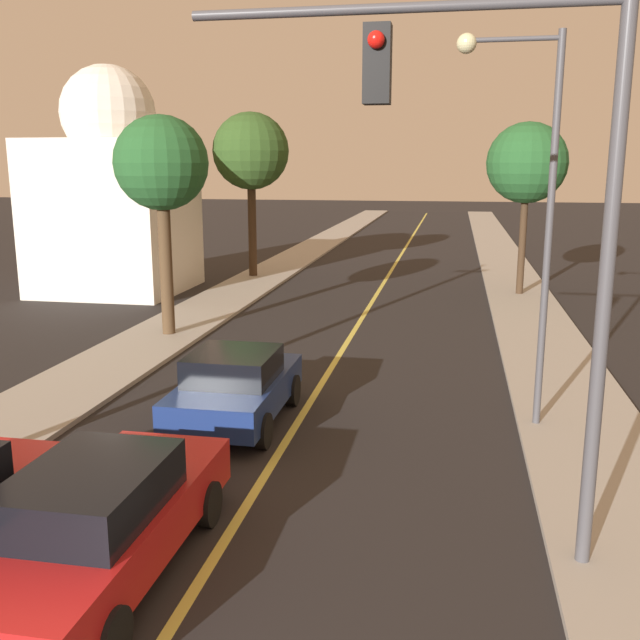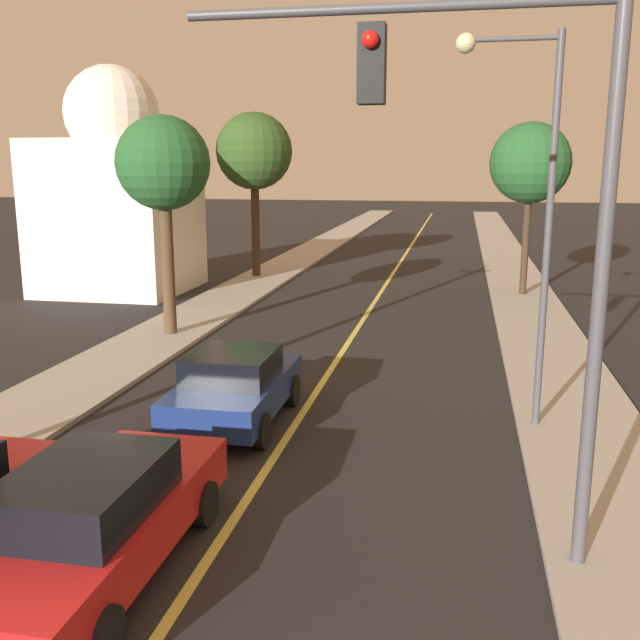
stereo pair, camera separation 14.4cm
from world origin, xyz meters
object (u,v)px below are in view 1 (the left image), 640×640
(car_near_lane_front, at_px, (100,521))
(tree_right_near, at_px, (527,164))
(domed_building_left, at_px, (113,195))
(car_near_lane_second, at_px, (236,386))
(tree_left_near, at_px, (251,152))
(tree_left_far, at_px, (161,166))
(traffic_signal_mast, at_px, (516,188))
(streetlamp_right, at_px, (528,181))

(car_near_lane_front, height_order, tree_right_near, tree_right_near)
(tree_right_near, height_order, domed_building_left, domed_building_left)
(car_near_lane_second, height_order, tree_left_near, tree_left_near)
(tree_left_near, bearing_deg, tree_left_far, -86.79)
(car_near_lane_second, bearing_deg, tree_left_far, 122.10)
(car_near_lane_front, height_order, tree_left_far, tree_left_far)
(traffic_signal_mast, bearing_deg, streetlamp_right, 83.11)
(tree_left_far, bearing_deg, streetlamp_right, -31.25)
(car_near_lane_front, distance_m, tree_left_near, 24.74)
(domed_building_left, bearing_deg, car_near_lane_front, -64.42)
(traffic_signal_mast, xyz_separation_m, tree_left_far, (-9.02, 10.91, 0.23))
(car_near_lane_second, xyz_separation_m, traffic_signal_mast, (4.85, -4.26, 4.05))
(tree_left_far, distance_m, tree_right_near, 14.13)
(tree_left_near, height_order, domed_building_left, domed_building_left)
(streetlamp_right, bearing_deg, car_near_lane_front, -130.34)
(tree_left_near, height_order, tree_right_near, tree_left_near)
(tree_left_near, distance_m, tree_left_far, 11.54)
(streetlamp_right, relative_size, tree_right_near, 1.11)
(traffic_signal_mast, xyz_separation_m, tree_left_near, (-9.66, 22.41, 0.80))
(car_near_lane_front, relative_size, domed_building_left, 0.55)
(traffic_signal_mast, height_order, tree_right_near, traffic_signal_mast)
(tree_right_near, bearing_deg, traffic_signal_mast, -95.55)
(streetlamp_right, height_order, tree_left_near, streetlamp_right)
(traffic_signal_mast, bearing_deg, tree_left_near, 113.32)
(car_near_lane_second, distance_m, tree_right_near, 17.54)
(tree_left_far, bearing_deg, car_near_lane_front, -71.23)
(tree_left_near, xyz_separation_m, domed_building_left, (-4.53, -4.24, -1.72))
(streetlamp_right, height_order, tree_right_near, streetlamp_right)
(car_near_lane_front, xyz_separation_m, domed_building_left, (-9.35, 19.53, 3.11))
(car_near_lane_second, xyz_separation_m, streetlamp_right, (5.46, 0.80, 4.02))
(tree_left_far, relative_size, tree_right_near, 0.97)
(traffic_signal_mast, distance_m, tree_left_far, 14.16)
(traffic_signal_mast, bearing_deg, tree_right_near, 84.45)
(car_near_lane_front, height_order, car_near_lane_second, car_near_lane_front)
(car_near_lane_second, relative_size, domed_building_left, 0.44)
(tree_left_near, xyz_separation_m, tree_right_near, (11.59, -2.57, -0.50))
(car_near_lane_second, relative_size, tree_left_far, 0.62)
(car_near_lane_second, xyz_separation_m, tree_left_near, (-4.82, 18.15, 4.85))
(car_near_lane_front, bearing_deg, tree_left_far, 108.77)
(traffic_signal_mast, distance_m, tree_right_near, 19.94)
(car_near_lane_second, distance_m, tree_left_far, 8.94)
(streetlamp_right, bearing_deg, car_near_lane_second, -171.63)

